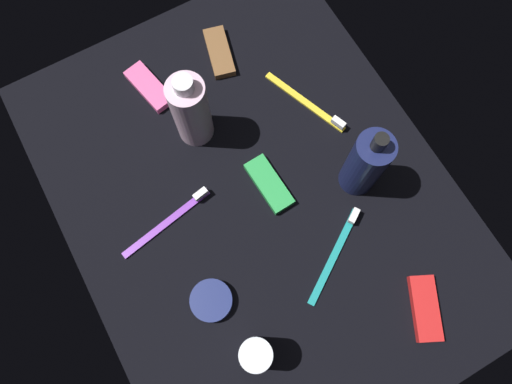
{
  "coord_description": "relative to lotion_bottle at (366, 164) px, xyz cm",
  "views": [
    {
      "loc": [
        19.43,
        -10.92,
        78.22
      ],
      "look_at": [
        0.0,
        0.0,
        3.0
      ],
      "focal_mm": 32.69,
      "sensor_mm": 36.0,
      "label": 1
    }
  ],
  "objects": [
    {
      "name": "snack_bar_pink",
      "position": [
        -33.88,
        -23.98,
        -7.12
      ],
      "size": [
        11.01,
        6.08,
        1.5
      ],
      "primitive_type": "cube",
      "rotation": [
        0.0,
        0.0,
        0.21
      ],
      "color": "#E55999",
      "rests_on": "ground_plane"
    },
    {
      "name": "lotion_bottle",
      "position": [
        0.0,
        0.0,
        0.0
      ],
      "size": [
        6.13,
        6.13,
        18.12
      ],
      "color": "#171E4B",
      "rests_on": "ground_plane"
    },
    {
      "name": "toothbrush_yellow",
      "position": [
        -16.18,
        0.29,
        -7.26
      ],
      "size": [
        17.22,
        7.61,
        2.1
      ],
      "color": "yellow",
      "rests_on": "ground_plane"
    },
    {
      "name": "snack_bar_brown",
      "position": [
        -34.0,
        -9.14,
        -7.12
      ],
      "size": [
        11.07,
        6.49,
        1.5
      ],
      "primitive_type": "cube",
      "rotation": [
        0.0,
        0.0,
        -0.25
      ],
      "color": "brown",
      "rests_on": "ground_plane"
    },
    {
      "name": "snack_bar_green",
      "position": [
        -6.49,
        -13.95,
        -7.12
      ],
      "size": [
        10.6,
        4.55,
        1.5
      ],
      "primitive_type": "cube",
      "rotation": [
        0.0,
        0.0,
        0.05
      ],
      "color": "green",
      "rests_on": "ground_plane"
    },
    {
      "name": "toothbrush_teal",
      "position": [
        9.11,
        -9.71,
        -7.26
      ],
      "size": [
        10.77,
        15.77,
        2.1
      ],
      "color": "teal",
      "rests_on": "ground_plane"
    },
    {
      "name": "deodorant_stick",
      "position": [
        16.65,
        -29.62,
        -3.43
      ],
      "size": [
        4.95,
        4.95,
        8.87
      ],
      "primitive_type": "cylinder",
      "color": "silver",
      "rests_on": "ground_plane"
    },
    {
      "name": "ground_plane",
      "position": [
        -5.76,
        -16.97,
        -8.47
      ],
      "size": [
        84.0,
        64.0,
        1.2
      ],
      "primitive_type": "cube",
      "color": "black"
    },
    {
      "name": "toothbrush_purple",
      "position": [
        -9.37,
        -31.53,
        -7.26
      ],
      "size": [
        4.43,
        17.92,
        2.1
      ],
      "color": "purple",
      "rests_on": "ground_plane"
    },
    {
      "name": "cream_tin_left",
      "position": [
        6.15,
        -31.98,
        -6.98
      ],
      "size": [
        6.91,
        6.91,
        1.78
      ],
      "primitive_type": "cylinder",
      "color": "navy",
      "rests_on": "ground_plane"
    },
    {
      "name": "snack_bar_red",
      "position": [
        24.17,
        -2.4,
        -7.12
      ],
      "size": [
        11.1,
        8.17,
        1.5
      ],
      "primitive_type": "cube",
      "rotation": [
        0.0,
        0.0,
        -0.46
      ],
      "color": "red",
      "rests_on": "ground_plane"
    },
    {
      "name": "bodywash_bottle",
      "position": [
        -22.11,
        -20.21,
        0.09
      ],
      "size": [
        6.34,
        6.34,
        17.5
      ],
      "color": "silver",
      "rests_on": "ground_plane"
    }
  ]
}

